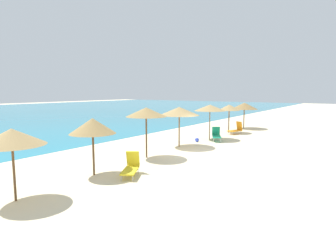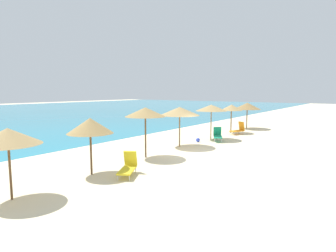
{
  "view_description": "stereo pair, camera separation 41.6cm",
  "coord_description": "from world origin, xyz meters",
  "px_view_note": "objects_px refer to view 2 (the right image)",
  "views": [
    {
      "loc": [
        -14.87,
        -7.69,
        3.71
      ],
      "look_at": [
        0.03,
        2.47,
        1.52
      ],
      "focal_mm": 30.9,
      "sensor_mm": 36.0,
      "label": 1
    },
    {
      "loc": [
        -14.63,
        -8.04,
        3.71
      ],
      "look_at": [
        0.03,
        2.47,
        1.52
      ],
      "focal_mm": 30.9,
      "sensor_mm": 36.0,
      "label": 2
    }
  ],
  "objects_px": {
    "beach_ball": "(198,140)",
    "lounge_chair_3": "(238,129)",
    "beach_umbrella_1": "(8,136)",
    "lounge_chair_0": "(128,167)",
    "beach_umbrella_7": "(247,106)",
    "lounge_chair_2": "(218,135)",
    "beach_umbrella_4": "(180,111)",
    "beach_umbrella_5": "(211,108)",
    "beach_umbrella_2": "(90,126)",
    "beach_umbrella_3": "(145,112)",
    "beach_umbrella_6": "(231,108)"
  },
  "relations": [
    {
      "from": "beach_umbrella_3",
      "to": "lounge_chair_2",
      "type": "xyz_separation_m",
      "value": [
        7.3,
        -0.88,
        -2.11
      ]
    },
    {
      "from": "beach_umbrella_6",
      "to": "lounge_chair_0",
      "type": "relative_size",
      "value": 1.56
    },
    {
      "from": "beach_umbrella_7",
      "to": "lounge_chair_0",
      "type": "xyz_separation_m",
      "value": [
        -18.56,
        -1.52,
        -1.84
      ]
    },
    {
      "from": "beach_ball",
      "to": "lounge_chair_3",
      "type": "bearing_deg",
      "value": -10.2
    },
    {
      "from": "beach_umbrella_3",
      "to": "lounge_chair_2",
      "type": "distance_m",
      "value": 7.65
    },
    {
      "from": "beach_umbrella_2",
      "to": "beach_umbrella_3",
      "type": "height_order",
      "value": "beach_umbrella_3"
    },
    {
      "from": "beach_umbrella_4",
      "to": "beach_umbrella_7",
      "type": "relative_size",
      "value": 1.02
    },
    {
      "from": "lounge_chair_3",
      "to": "beach_umbrella_3",
      "type": "bearing_deg",
      "value": 108.13
    },
    {
      "from": "beach_umbrella_6",
      "to": "beach_umbrella_5",
      "type": "bearing_deg",
      "value": -177.83
    },
    {
      "from": "beach_umbrella_5",
      "to": "lounge_chair_2",
      "type": "relative_size",
      "value": 1.52
    },
    {
      "from": "lounge_chair_3",
      "to": "lounge_chair_0",
      "type": "bearing_deg",
      "value": 115.44
    },
    {
      "from": "beach_umbrella_3",
      "to": "lounge_chair_3",
      "type": "distance_m",
      "value": 11.51
    },
    {
      "from": "beach_umbrella_2",
      "to": "lounge_chair_0",
      "type": "height_order",
      "value": "beach_umbrella_2"
    },
    {
      "from": "beach_umbrella_5",
      "to": "beach_ball",
      "type": "distance_m",
      "value": 2.81
    },
    {
      "from": "beach_umbrella_3",
      "to": "beach_ball",
      "type": "xyz_separation_m",
      "value": [
        5.99,
        0.06,
        -2.39
      ]
    },
    {
      "from": "beach_umbrella_2",
      "to": "beach_umbrella_7",
      "type": "xyz_separation_m",
      "value": [
        19.43,
        0.11,
        0.04
      ]
    },
    {
      "from": "beach_umbrella_7",
      "to": "beach_umbrella_4",
      "type": "bearing_deg",
      "value": 178.61
    },
    {
      "from": "beach_umbrella_1",
      "to": "lounge_chair_0",
      "type": "distance_m",
      "value": 4.97
    },
    {
      "from": "beach_umbrella_5",
      "to": "lounge_chair_2",
      "type": "xyz_separation_m",
      "value": [
        -0.34,
        -0.74,
        -1.99
      ]
    },
    {
      "from": "beach_umbrella_6",
      "to": "lounge_chair_3",
      "type": "height_order",
      "value": "beach_umbrella_6"
    },
    {
      "from": "beach_umbrella_3",
      "to": "beach_umbrella_6",
      "type": "bearing_deg",
      "value": 0.08
    },
    {
      "from": "lounge_chair_0",
      "to": "beach_umbrella_4",
      "type": "bearing_deg",
      "value": -105.05
    },
    {
      "from": "lounge_chair_0",
      "to": "lounge_chair_3",
      "type": "bearing_deg",
      "value": -116.96
    },
    {
      "from": "beach_umbrella_6",
      "to": "lounge_chair_0",
      "type": "bearing_deg",
      "value": -173.84
    },
    {
      "from": "beach_umbrella_6",
      "to": "beach_ball",
      "type": "height_order",
      "value": "beach_umbrella_6"
    },
    {
      "from": "lounge_chair_2",
      "to": "lounge_chair_3",
      "type": "height_order",
      "value": "lounge_chair_3"
    },
    {
      "from": "beach_umbrella_3",
      "to": "beach_umbrella_7",
      "type": "xyz_separation_m",
      "value": [
        15.46,
        -0.07,
        -0.32
      ]
    },
    {
      "from": "beach_umbrella_3",
      "to": "beach_umbrella_7",
      "type": "relative_size",
      "value": 1.07
    },
    {
      "from": "lounge_chair_2",
      "to": "lounge_chair_3",
      "type": "bearing_deg",
      "value": -118.72
    },
    {
      "from": "beach_umbrella_6",
      "to": "lounge_chair_2",
      "type": "xyz_separation_m",
      "value": [
        -4.52,
        -0.89,
        -1.8
      ]
    },
    {
      "from": "beach_umbrella_1",
      "to": "lounge_chair_3",
      "type": "height_order",
      "value": "beach_umbrella_1"
    },
    {
      "from": "beach_umbrella_4",
      "to": "lounge_chair_2",
      "type": "relative_size",
      "value": 1.52
    },
    {
      "from": "beach_umbrella_1",
      "to": "lounge_chair_3",
      "type": "relative_size",
      "value": 1.75
    },
    {
      "from": "beach_umbrella_7",
      "to": "beach_ball",
      "type": "bearing_deg",
      "value": 179.21
    },
    {
      "from": "beach_umbrella_3",
      "to": "beach_umbrella_4",
      "type": "distance_m",
      "value": 3.78
    },
    {
      "from": "beach_umbrella_1",
      "to": "beach_umbrella_2",
      "type": "xyz_separation_m",
      "value": [
        3.58,
        0.16,
        -0.01
      ]
    },
    {
      "from": "beach_umbrella_3",
      "to": "beach_umbrella_4",
      "type": "xyz_separation_m",
      "value": [
        3.77,
        0.21,
        -0.17
      ]
    },
    {
      "from": "beach_umbrella_5",
      "to": "beach_umbrella_6",
      "type": "height_order",
      "value": "beach_umbrella_5"
    },
    {
      "from": "beach_umbrella_2",
      "to": "beach_umbrella_5",
      "type": "distance_m",
      "value": 11.61
    },
    {
      "from": "lounge_chair_3",
      "to": "beach_umbrella_4",
      "type": "bearing_deg",
      "value": 104.28
    },
    {
      "from": "beach_umbrella_4",
      "to": "lounge_chair_2",
      "type": "height_order",
      "value": "beach_umbrella_4"
    },
    {
      "from": "beach_umbrella_1",
      "to": "beach_umbrella_7",
      "type": "distance_m",
      "value": 23.02
    },
    {
      "from": "lounge_chair_0",
      "to": "beach_ball",
      "type": "relative_size",
      "value": 5.32
    },
    {
      "from": "beach_umbrella_7",
      "to": "lounge_chair_2",
      "type": "relative_size",
      "value": 1.49
    },
    {
      "from": "beach_umbrella_2",
      "to": "lounge_chair_3",
      "type": "distance_m",
      "value": 15.37
    },
    {
      "from": "beach_umbrella_3",
      "to": "beach_ball",
      "type": "bearing_deg",
      "value": 0.55
    },
    {
      "from": "lounge_chair_2",
      "to": "beach_umbrella_5",
      "type": "bearing_deg",
      "value": -53.04
    },
    {
      "from": "beach_umbrella_5",
      "to": "lounge_chair_0",
      "type": "relative_size",
      "value": 1.66
    },
    {
      "from": "beach_umbrella_1",
      "to": "lounge_chair_2",
      "type": "bearing_deg",
      "value": -2.06
    },
    {
      "from": "beach_umbrella_2",
      "to": "beach_umbrella_7",
      "type": "height_order",
      "value": "beach_umbrella_7"
    }
  ]
}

